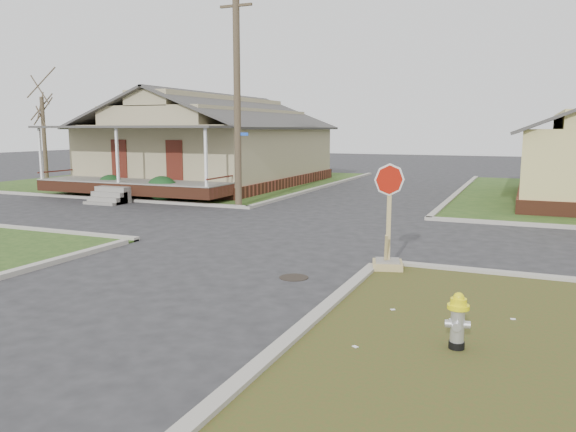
% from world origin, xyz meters
% --- Properties ---
extents(ground, '(120.00, 120.00, 0.00)m').
position_xyz_m(ground, '(0.00, 0.00, 0.00)').
color(ground, '#28272A').
rests_on(ground, ground).
extents(verge_far_left, '(19.00, 19.00, 0.05)m').
position_xyz_m(verge_far_left, '(-13.00, 18.00, 0.03)').
color(verge_far_left, '#284619').
rests_on(verge_far_left, ground).
extents(curbs, '(80.00, 40.00, 0.12)m').
position_xyz_m(curbs, '(0.00, 5.00, 0.00)').
color(curbs, '#A8A398').
rests_on(curbs, ground).
extents(manhole, '(0.64, 0.64, 0.01)m').
position_xyz_m(manhole, '(2.20, -0.50, 0.01)').
color(manhole, black).
rests_on(manhole, ground).
extents(corner_house, '(10.10, 15.50, 5.30)m').
position_xyz_m(corner_house, '(-10.00, 16.68, 2.28)').
color(corner_house, brown).
rests_on(corner_house, ground).
extents(utility_pole, '(1.80, 0.28, 9.00)m').
position_xyz_m(utility_pole, '(-4.20, 8.90, 4.66)').
color(utility_pole, '#413425').
rests_on(utility_pole, ground).
extents(tree_far_left, '(0.22, 0.22, 4.90)m').
position_xyz_m(tree_far_left, '(-18.00, 12.00, 2.50)').
color(tree_far_left, '#413425').
rests_on(tree_far_left, verge_far_left).
extents(fire_hydrant, '(0.31, 0.31, 0.84)m').
position_xyz_m(fire_hydrant, '(5.95, -3.35, 0.51)').
color(fire_hydrant, black).
rests_on(fire_hydrant, ground).
extents(stop_sign, '(0.68, 0.67, 2.40)m').
position_xyz_m(stop_sign, '(3.93, 0.92, 0.57)').
color(stop_sign, '#A28C58').
rests_on(stop_sign, ground).
extents(hedge_left, '(1.37, 1.12, 1.04)m').
position_xyz_m(hedge_left, '(-11.40, 9.55, 0.57)').
color(hedge_left, '#163E1C').
rests_on(hedge_left, verge_far_left).
extents(hedge_right, '(1.44, 1.18, 1.10)m').
position_xyz_m(hedge_right, '(-8.11, 9.05, 0.60)').
color(hedge_right, '#163E1C').
rests_on(hedge_right, verge_far_left).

